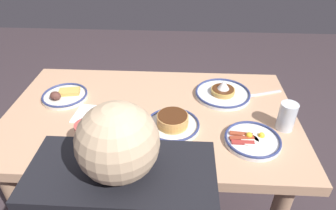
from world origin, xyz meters
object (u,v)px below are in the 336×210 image
(coffee_mug, at_px, (89,134))
(plate_far_companion, at_px, (173,123))
(plate_center_pancakes, at_px, (223,93))
(paper_napkin, at_px, (91,114))
(plate_far_side, at_px, (252,140))
(plate_near_main, at_px, (64,96))
(fork_near, at_px, (265,94))
(drinking_glass, at_px, (286,118))

(coffee_mug, bearing_deg, plate_far_companion, -158.35)
(plate_center_pancakes, distance_m, paper_napkin, 0.63)
(plate_far_side, bearing_deg, plate_near_main, -17.61)
(plate_far_side, distance_m, paper_napkin, 0.70)
(coffee_mug, distance_m, fork_near, 0.87)
(plate_far_companion, xyz_separation_m, paper_napkin, (0.37, -0.07, -0.02))
(plate_near_main, xyz_separation_m, plate_center_pancakes, (-0.77, -0.07, 0.00))
(fork_near, bearing_deg, drinking_glass, 95.17)
(plate_far_side, xyz_separation_m, drinking_glass, (-0.15, -0.10, 0.04))
(coffee_mug, height_order, fork_near, coffee_mug)
(fork_near, bearing_deg, paper_napkin, 14.97)
(plate_center_pancakes, relative_size, plate_far_side, 1.21)
(drinking_glass, bearing_deg, fork_near, -84.83)
(paper_napkin, bearing_deg, plate_near_main, -37.23)
(paper_napkin, bearing_deg, plate_far_side, 168.12)
(plate_far_companion, relative_size, drinking_glass, 1.89)
(drinking_glass, xyz_separation_m, paper_napkin, (0.83, -0.05, -0.05))
(plate_near_main, relative_size, paper_napkin, 1.45)
(plate_far_side, relative_size, fork_near, 1.26)
(plate_far_companion, bearing_deg, plate_far_side, 166.76)
(plate_center_pancakes, bearing_deg, fork_near, -173.20)
(plate_far_side, relative_size, drinking_glass, 1.83)
(drinking_glass, bearing_deg, paper_napkin, -3.20)
(plate_far_companion, xyz_separation_m, fork_near, (-0.44, -0.29, -0.02))
(plate_center_pancakes, height_order, paper_napkin, plate_center_pancakes)
(plate_near_main, bearing_deg, plate_far_companion, 159.87)
(plate_near_main, relative_size, plate_far_companion, 0.94)
(plate_far_side, bearing_deg, paper_napkin, -11.88)
(plate_center_pancakes, distance_m, plate_far_companion, 0.35)
(plate_near_main, bearing_deg, coffee_mug, 123.99)
(paper_napkin, bearing_deg, plate_center_pancakes, -162.30)
(coffee_mug, bearing_deg, drinking_glass, -169.32)
(coffee_mug, relative_size, fork_near, 0.62)
(plate_far_side, bearing_deg, plate_far_companion, -13.24)
(drinking_glass, bearing_deg, coffee_mug, 10.68)
(drinking_glass, bearing_deg, plate_far_companion, 2.74)
(coffee_mug, xyz_separation_m, paper_napkin, (0.05, -0.19, -0.05))
(fork_near, bearing_deg, plate_far_side, 70.83)
(drinking_glass, height_order, paper_napkin, drinking_glass)
(plate_far_companion, relative_size, coffee_mug, 2.10)
(plate_far_companion, bearing_deg, drinking_glass, -177.26)
(plate_near_main, distance_m, paper_napkin, 0.21)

